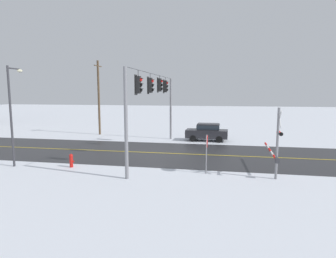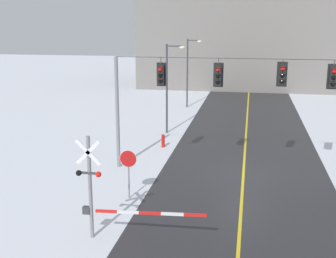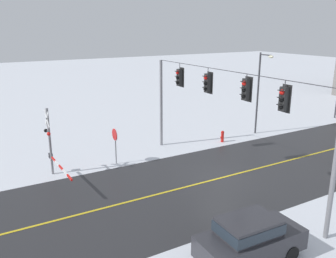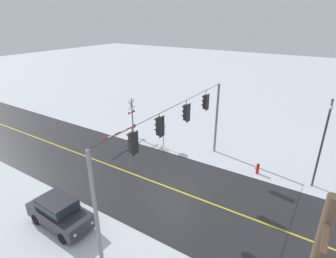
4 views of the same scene
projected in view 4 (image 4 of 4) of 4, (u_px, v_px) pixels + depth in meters
name	position (u px, v px, depth m)	size (l,w,h in m)	color
ground_plane	(174.00, 189.00, 19.06)	(160.00, 160.00, 0.00)	silver
road_asphalt	(260.00, 222.00, 16.07)	(9.00, 80.00, 0.01)	#28282B
lane_centre_line	(260.00, 222.00, 16.07)	(0.14, 72.00, 0.01)	gold
signal_span	(175.00, 132.00, 17.37)	(14.20, 0.47, 6.22)	gray
stop_sign	(163.00, 130.00, 24.56)	(0.80, 0.09, 2.35)	gray
railroad_crossing	(129.00, 120.00, 26.34)	(4.86, 0.31, 4.00)	gray
parked_car_charcoal	(59.00, 211.00, 15.52)	(1.93, 4.25, 1.74)	#2D2D33
streetlamp_near	(324.00, 137.00, 17.82)	(1.39, 0.28, 6.50)	#38383D
fire_hydrant	(258.00, 168.00, 20.83)	(0.24, 0.31, 0.88)	red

